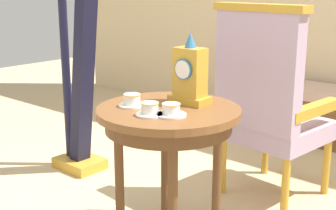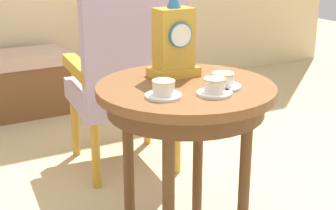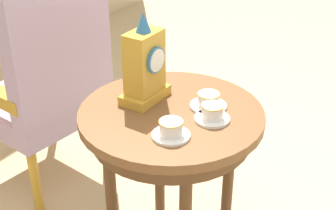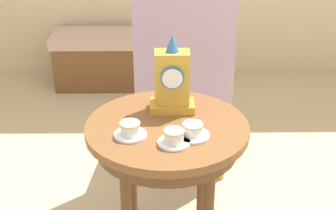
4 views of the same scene
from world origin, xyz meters
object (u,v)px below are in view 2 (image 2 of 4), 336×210
Objects in this scene: side_table at (186,106)px; teacup_center at (223,81)px; mantel_clock at (174,42)px; armchair at (128,64)px; teacup_right at (215,87)px; teacup_left at (164,90)px.

side_table is 5.12× the size of teacup_center.
side_table is 0.26m from mantel_clock.
teacup_center is 0.12× the size of armchair.
teacup_right is 0.93× the size of teacup_center.
armchair reaches higher than side_table.
teacup_left is at bearing -127.01° from mantel_clock.
side_table is 2.05× the size of mantel_clock.
teacup_right is 0.11× the size of armchair.
teacup_left reaches higher than side_table.
mantel_clock is at bearing -97.81° from armchair.
teacup_center is at bearing -90.60° from armchair.
armchair reaches higher than teacup_center.
armchair is (0.25, 0.84, -0.12)m from teacup_left.
armchair is at bearing 89.40° from teacup_center.
mantel_clock reaches higher than teacup_right.
teacup_center is at bearing -44.94° from side_table.
side_table is 5.53× the size of teacup_right.
armchair is (0.11, 0.74, -0.01)m from side_table.
teacup_center is at bearing 37.09° from teacup_right.
teacup_right is at bearing -89.58° from mantel_clock.
teacup_left is at bearing -106.68° from armchair.
mantel_clock reaches higher than side_table.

